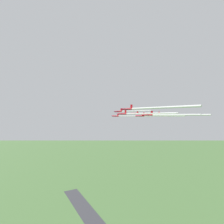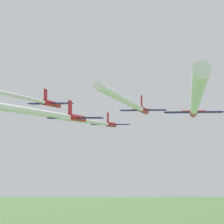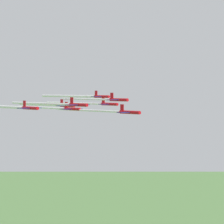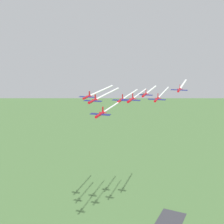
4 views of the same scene
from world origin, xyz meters
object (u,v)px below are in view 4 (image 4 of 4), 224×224
(jet_3, at_px, (157,99))
(jet_5, at_px, (87,97))
(jet_7, at_px, (145,95))
(jet_4, at_px, (121,100))
(jet_6, at_px, (179,90))
(jet_2, at_px, (93,101))
(jet_0, at_px, (100,114))
(jet_1, at_px, (131,100))

(jet_3, height_order, jet_5, jet_3)
(jet_7, bearing_deg, jet_3, 120.47)
(jet_4, relative_size, jet_6, 1.00)
(jet_2, bearing_deg, jet_5, -59.53)
(jet_5, distance_m, jet_7, 37.32)
(jet_0, relative_size, jet_1, 1.00)
(jet_3, height_order, jet_4, jet_3)
(jet_2, xyz_separation_m, jet_4, (-7.73, 19.90, -2.36))
(jet_6, bearing_deg, jet_0, 59.53)
(jet_2, bearing_deg, jet_0, 120.47)
(jet_2, bearing_deg, jet_6, -139.64)
(jet_1, height_order, jet_2, jet_1)
(jet_3, bearing_deg, jet_4, -0.00)
(jet_2, xyz_separation_m, jet_3, (5.69, 36.89, -0.61))
(jet_7, bearing_deg, jet_6, -180.00)
(jet_4, height_order, jet_6, jet_6)
(jet_0, relative_size, jet_3, 1.00)
(jet_0, relative_size, jet_6, 1.00)
(jet_3, xyz_separation_m, jet_4, (-13.42, -16.99, -1.75))
(jet_2, bearing_deg, jet_7, -120.47)
(jet_2, bearing_deg, jet_3, -150.46)
(jet_0, xyz_separation_m, jet_6, (-23.18, 59.70, 5.38))
(jet_4, distance_m, jet_6, 37.66)
(jet_5, height_order, jet_6, jet_6)
(jet_3, bearing_deg, jet_1, 59.53)
(jet_3, distance_m, jet_6, 21.60)
(jet_1, xyz_separation_m, jet_4, (-21.15, 2.91, -4.14))
(jet_6, height_order, jet_7, jet_6)
(jet_3, xyz_separation_m, jet_5, (-26.84, -33.97, -0.88))
(jet_2, height_order, jet_5, jet_2)
(jet_0, relative_size, jet_2, 1.00)
(jet_5, bearing_deg, jet_6, -161.22)
(jet_2, distance_m, jet_3, 37.33)
(jet_1, relative_size, jet_2, 1.00)
(jet_4, bearing_deg, jet_0, 90.00)
(jet_2, distance_m, jet_6, 56.89)
(jet_0, distance_m, jet_2, 21.52)
(jet_6, distance_m, jet_7, 22.05)
(jet_6, bearing_deg, jet_7, 0.00)
(jet_0, height_order, jet_5, jet_5)
(jet_2, bearing_deg, jet_1, 180.00)
(jet_0, distance_m, jet_5, 42.72)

